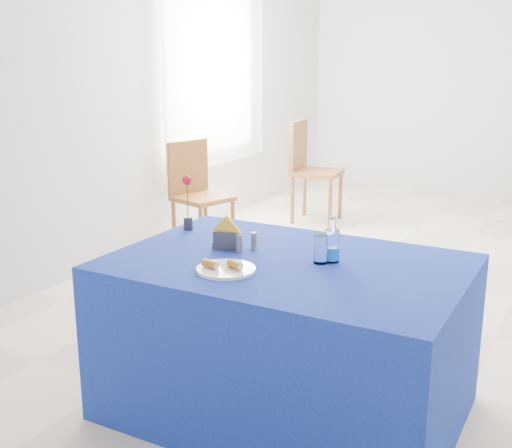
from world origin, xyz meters
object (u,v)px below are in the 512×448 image
at_px(plate, 226,269).
at_px(chair_win_b, 309,164).
at_px(blue_table, 286,337).
at_px(chair_win_a, 196,188).
at_px(water_bottle, 332,247).

relative_size(plate, chair_win_b, 0.25).
height_order(blue_table, chair_win_a, chair_win_a).
xyz_separation_m(blue_table, water_bottle, (0.18, 0.09, 0.45)).
bearing_deg(plate, water_bottle, 44.57).
xyz_separation_m(plate, chair_win_b, (-1.27, 3.72, -0.17)).
height_order(water_bottle, chair_win_a, water_bottle).
bearing_deg(blue_table, chair_win_a, 132.59).
distance_m(chair_win_a, chair_win_b, 1.48).
bearing_deg(plate, blue_table, 56.88).
xyz_separation_m(water_bottle, chair_win_a, (-2.06, 1.96, -0.28)).
relative_size(water_bottle, chair_win_b, 0.21).
xyz_separation_m(plate, water_bottle, (0.35, 0.35, 0.06)).
bearing_deg(water_bottle, blue_table, -154.76).
xyz_separation_m(chair_win_a, chair_win_b, (0.44, 1.42, 0.05)).
relative_size(blue_table, water_bottle, 7.44).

